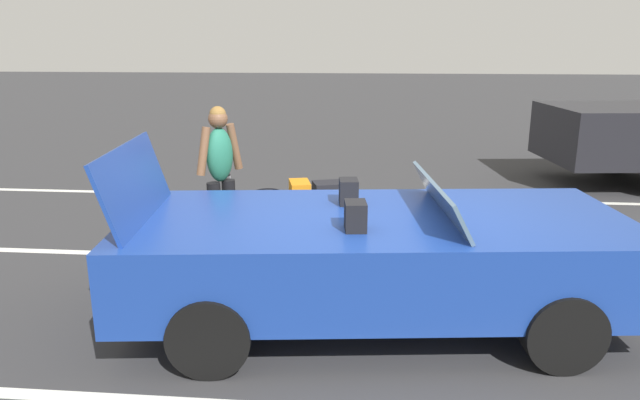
# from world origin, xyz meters

# --- Properties ---
(ground_plane) EXTENTS (80.00, 80.00, 0.00)m
(ground_plane) POSITION_xyz_m (0.00, 0.00, 0.00)
(ground_plane) COLOR #333335
(lot_line_mid) EXTENTS (18.00, 0.12, 0.01)m
(lot_line_mid) POSITION_xyz_m (0.00, 1.38, 0.00)
(lot_line_mid) COLOR silver
(lot_line_mid) RESTS_ON ground_plane
(lot_line_far) EXTENTS (18.00, 0.12, 0.01)m
(lot_line_far) POSITION_xyz_m (0.00, 4.08, 0.00)
(lot_line_far) COLOR silver
(lot_line_far) RESTS_ON ground_plane
(convertible_car) EXTENTS (4.31, 2.21, 1.53)m
(convertible_car) POSITION_xyz_m (0.20, 0.02, 0.59)
(convertible_car) COLOR navy
(convertible_car) RESTS_ON ground_plane
(suitcase_large_black) EXTENTS (0.54, 0.42, 0.74)m
(suitcase_large_black) POSITION_xyz_m (-0.48, 1.99, 0.37)
(suitcase_large_black) COLOR black
(suitcase_large_black) RESTS_ON ground_plane
(suitcase_medium_bright) EXTENTS (0.34, 0.45, 0.62)m
(suitcase_medium_bright) POSITION_xyz_m (-0.95, 2.48, 0.31)
(suitcase_medium_bright) COLOR orange
(suitcase_medium_bright) RESTS_ON ground_plane
(suitcase_small_carryon) EXTENTS (0.35, 0.39, 0.77)m
(suitcase_small_carryon) POSITION_xyz_m (-1.87, 2.16, 0.25)
(suitcase_small_carryon) COLOR #19723F
(suitcase_small_carryon) RESTS_ON ground_plane
(duffel_bag) EXTENTS (0.44, 0.69, 0.34)m
(duffel_bag) POSITION_xyz_m (-1.46, 3.04, 0.16)
(duffel_bag) COLOR black
(duffel_bag) RESTS_ON ground_plane
(traveler_person) EXTENTS (0.45, 0.52, 1.65)m
(traveler_person) POSITION_xyz_m (-1.71, 1.57, 0.93)
(traveler_person) COLOR black
(traveler_person) RESTS_ON ground_plane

